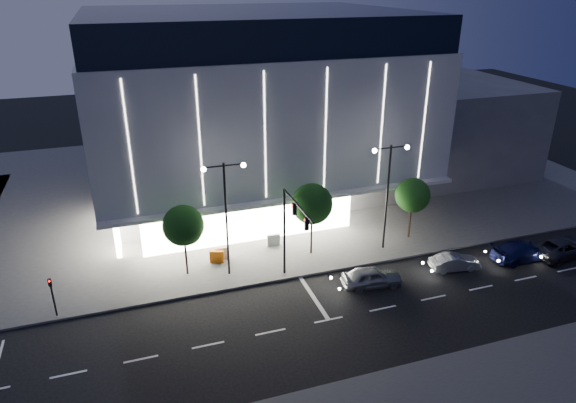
# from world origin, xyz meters

# --- Properties ---
(ground) EXTENTS (160.00, 160.00, 0.00)m
(ground) POSITION_xyz_m (0.00, 0.00, 0.00)
(ground) COLOR black
(ground) RESTS_ON ground
(sidewalk_museum) EXTENTS (70.00, 40.00, 0.15)m
(sidewalk_museum) POSITION_xyz_m (5.00, 24.00, 0.07)
(sidewalk_museum) COLOR #474747
(sidewalk_museum) RESTS_ON ground
(museum) EXTENTS (30.00, 25.80, 18.00)m
(museum) POSITION_xyz_m (2.98, 22.31, 9.27)
(museum) COLOR #4C4C51
(museum) RESTS_ON ground
(annex_building) EXTENTS (16.00, 20.00, 10.00)m
(annex_building) POSITION_xyz_m (26.00, 24.00, 5.00)
(annex_building) COLOR #4C4C51
(annex_building) RESTS_ON ground
(traffic_mast) EXTENTS (0.33, 5.89, 7.07)m
(traffic_mast) POSITION_xyz_m (1.00, 3.34, 5.03)
(traffic_mast) COLOR black
(traffic_mast) RESTS_ON ground
(street_lamp_west) EXTENTS (3.16, 0.36, 9.00)m
(street_lamp_west) POSITION_xyz_m (-3.00, 6.00, 5.96)
(street_lamp_west) COLOR black
(street_lamp_west) RESTS_ON ground
(street_lamp_east) EXTENTS (3.16, 0.36, 9.00)m
(street_lamp_east) POSITION_xyz_m (10.00, 6.00, 5.96)
(street_lamp_east) COLOR black
(street_lamp_east) RESTS_ON ground
(ped_signal_far) EXTENTS (0.22, 0.24, 3.00)m
(ped_signal_far) POSITION_xyz_m (-15.00, 4.50, 1.89)
(ped_signal_far) COLOR black
(ped_signal_far) RESTS_ON ground
(tree_left) EXTENTS (3.02, 3.02, 5.72)m
(tree_left) POSITION_xyz_m (-5.97, 7.02, 4.03)
(tree_left) COLOR black
(tree_left) RESTS_ON ground
(tree_mid) EXTENTS (3.25, 3.25, 6.15)m
(tree_mid) POSITION_xyz_m (4.03, 7.02, 4.33)
(tree_mid) COLOR black
(tree_mid) RESTS_ON ground
(tree_right) EXTENTS (2.91, 2.91, 5.51)m
(tree_right) POSITION_xyz_m (13.03, 7.02, 3.88)
(tree_right) COLOR black
(tree_right) RESTS_ON ground
(car_lead) EXTENTS (4.57, 2.24, 1.50)m
(car_lead) POSITION_xyz_m (6.52, 1.28, 0.75)
(car_lead) COLOR gray
(car_lead) RESTS_ON ground
(car_second) EXTENTS (3.99, 1.86, 1.27)m
(car_second) POSITION_xyz_m (13.65, 1.35, 0.63)
(car_second) COLOR #A2A6A9
(car_second) RESTS_ON ground
(car_third) EXTENTS (5.28, 2.19, 1.53)m
(car_third) POSITION_xyz_m (19.66, 0.96, 0.76)
(car_third) COLOR #131849
(car_third) RESTS_ON ground
(car_fourth) EXTENTS (5.56, 3.01, 1.48)m
(car_fourth) POSITION_xyz_m (23.18, 0.42, 0.74)
(car_fourth) COLOR #303035
(car_fourth) RESTS_ON ground
(barrier_b) EXTENTS (1.12, 0.38, 1.00)m
(barrier_b) POSITION_xyz_m (-3.05, 8.42, 0.65)
(barrier_b) COLOR silver
(barrier_b) RESTS_ON sidewalk_museum
(barrier_c) EXTENTS (1.12, 0.59, 1.00)m
(barrier_c) POSITION_xyz_m (-3.55, 7.95, 0.65)
(barrier_c) COLOR orange
(barrier_c) RESTS_ON sidewalk_museum
(barrier_d) EXTENTS (1.10, 0.27, 1.00)m
(barrier_d) POSITION_xyz_m (1.48, 9.23, 0.65)
(barrier_d) COLOR #BCBCBC
(barrier_d) RESTS_ON sidewalk_museum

